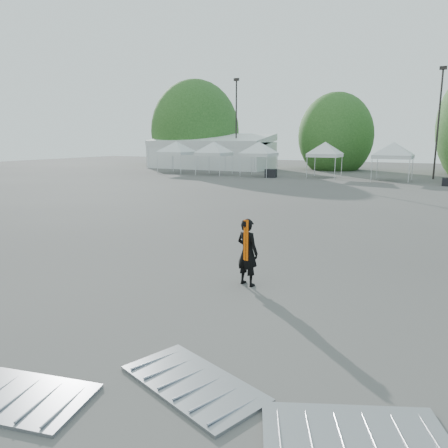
% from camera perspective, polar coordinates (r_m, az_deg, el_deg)
% --- Properties ---
extents(ground, '(120.00, 120.00, 0.00)m').
position_cam_1_polar(ground, '(13.41, 6.31, -4.68)').
color(ground, '#474442').
rests_on(ground, ground).
extents(marquee, '(15.00, 6.25, 4.23)m').
position_cam_1_polar(marquee, '(54.09, -1.79, 9.34)').
color(marquee, silver).
rests_on(marquee, ground).
extents(light_pole_west, '(0.60, 0.25, 10.30)m').
position_cam_1_polar(light_pole_west, '(51.36, 1.61, 13.49)').
color(light_pole_west, black).
rests_on(light_pole_west, ground).
extents(light_pole_east, '(0.60, 0.25, 9.80)m').
position_cam_1_polar(light_pole_east, '(44.10, 26.25, 12.44)').
color(light_pole_east, black).
rests_on(light_pole_east, ground).
extents(tree_far_w, '(4.80, 4.80, 7.30)m').
position_cam_1_polar(tree_far_w, '(58.69, -3.80, 11.97)').
color(tree_far_w, '#382314').
rests_on(tree_far_w, ground).
extents(tree_mid_w, '(4.16, 4.16, 6.33)m').
position_cam_1_polar(tree_mid_w, '(53.55, 14.38, 11.09)').
color(tree_mid_w, '#382314').
rests_on(tree_mid_w, ground).
extents(tent_a, '(4.43, 4.43, 3.88)m').
position_cam_1_polar(tent_a, '(47.31, -6.25, 10.35)').
color(tent_a, silver).
rests_on(tent_a, ground).
extents(tent_b, '(4.16, 4.16, 3.88)m').
position_cam_1_polar(tent_b, '(44.72, -1.32, 10.37)').
color(tent_b, silver).
rests_on(tent_b, ground).
extents(tent_c, '(4.16, 4.16, 3.88)m').
position_cam_1_polar(tent_c, '(42.99, 4.61, 10.31)').
color(tent_c, silver).
rests_on(tent_c, ground).
extents(tent_d, '(3.98, 3.98, 3.88)m').
position_cam_1_polar(tent_d, '(42.35, 13.10, 10.05)').
color(tent_d, silver).
rests_on(tent_d, ground).
extents(tent_e, '(4.49, 4.49, 3.88)m').
position_cam_1_polar(tent_e, '(40.78, 21.32, 9.56)').
color(tent_e, silver).
rests_on(tent_e, ground).
extents(man, '(0.71, 0.56, 1.70)m').
position_cam_1_polar(man, '(10.90, 3.07, -3.68)').
color(man, black).
rests_on(man, ground).
extents(barrier_left, '(2.57, 1.66, 0.08)m').
position_cam_1_polar(barrier_left, '(7.37, -26.41, -19.36)').
color(barrier_left, gray).
rests_on(barrier_left, ground).
extents(barrier_mid, '(2.51, 1.82, 0.07)m').
position_cam_1_polar(barrier_mid, '(6.97, -4.05, -19.98)').
color(barrier_mid, gray).
rests_on(barrier_mid, ground).
extents(barrier_right, '(2.54, 1.97, 0.07)m').
position_cam_1_polar(barrier_right, '(6.23, 16.68, -24.68)').
color(barrier_right, gray).
rests_on(barrier_right, ground).
extents(crate_west, '(1.07, 0.87, 0.78)m').
position_cam_1_polar(crate_west, '(41.73, 6.14, 6.59)').
color(crate_west, black).
rests_on(crate_west, ground).
extents(crate_mid, '(0.84, 0.68, 0.62)m').
position_cam_1_polar(crate_mid, '(38.24, 27.19, 4.91)').
color(crate_mid, black).
rests_on(crate_mid, ground).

